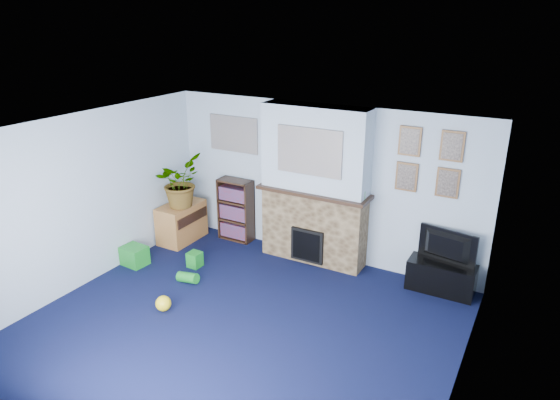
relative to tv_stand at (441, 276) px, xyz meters
The scene contains 26 objects.
floor 2.82m from the tv_stand, 133.85° to the right, with size 5.00×4.50×0.01m, color black.
ceiling 3.56m from the tv_stand, 133.85° to the right, with size 5.00×4.50×0.01m, color white.
wall_back 2.19m from the tv_stand, behind, with size 5.00×0.04×2.40m, color #AEC1D2.
wall_front 4.80m from the tv_stand, 114.49° to the right, with size 5.00×0.04×2.40m, color #AEC1D2.
wall_left 4.99m from the tv_stand, 155.48° to the right, with size 0.04×4.50×2.40m, color #AEC1D2.
wall_right 2.32m from the tv_stand, 74.84° to the right, with size 0.04×4.50×2.40m, color #AEC1D2.
chimney_breast 2.17m from the tv_stand, behind, with size 1.72×0.50×2.40m.
collage_main 2.50m from the tv_stand, behind, with size 1.00×0.03×0.68m, color gray.
collage_left 3.84m from the tv_stand, behind, with size 0.90×0.03×0.58m, color gray.
portrait_tl 1.90m from the tv_stand, 162.90° to the left, with size 0.30×0.03×0.40m, color brown.
portrait_tr 1.79m from the tv_stand, 116.57° to the left, with size 0.30×0.03×0.40m, color brown.
portrait_bl 1.45m from the tv_stand, 162.90° to the left, with size 0.30×0.03×0.40m, color brown.
portrait_br 1.29m from the tv_stand, 116.57° to the left, with size 0.30×0.03×0.40m, color brown.
tv_stand is the anchor object (origin of this frame).
television 0.43m from the tv_stand, 90.00° to the left, with size 0.80×0.10×0.46m, color black.
bookshelf 3.42m from the tv_stand, behind, with size 0.58×0.28×1.05m.
sideboard 4.21m from the tv_stand, behind, with size 0.46×0.82×0.64m, color #B07238.
potted_plant 4.25m from the tv_stand, behind, with size 0.76×0.66×0.84m, color #26661E.
mantel_clock 2.29m from the tv_stand, behind, with size 0.11×0.07×0.16m, color gold.
mantel_candle 1.87m from the tv_stand, behind, with size 0.06×0.06×0.18m, color #B2BFC6.
mantel_teddy 2.72m from the tv_stand, behind, with size 0.14×0.14×0.14m, color gray.
mantel_can 1.54m from the tv_stand, behind, with size 0.06×0.06×0.12m, color #198C26.
green_crate 4.50m from the tv_stand, 160.94° to the right, with size 0.37×0.29×0.29m, color #198C26.
toy_ball 3.75m from the tv_stand, 143.47° to the right, with size 0.20×0.20×0.20m, color yellow.
toy_block 3.57m from the tv_stand, 162.43° to the right, with size 0.19×0.19×0.23m, color #198C26.
toy_tube 3.54m from the tv_stand, 154.85° to the right, with size 0.15×0.15×0.32m, color #198C26.
Camera 1 is at (2.95, -4.32, 3.59)m, focal length 32.00 mm.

